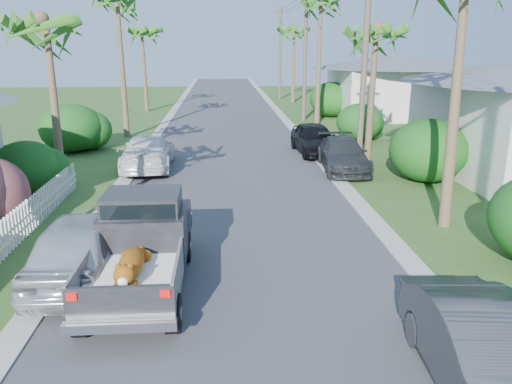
{
  "coord_description": "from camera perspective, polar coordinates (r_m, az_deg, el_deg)",
  "views": [
    {
      "loc": [
        -0.36,
        -7.93,
        5.26
      ],
      "look_at": [
        0.54,
        5.12,
        1.4
      ],
      "focal_mm": 35.0,
      "sensor_mm": 36.0,
      "label": 1
    }
  ],
  "objects": [
    {
      "name": "ground",
      "position": [
        9.53,
        -1.18,
        -17.08
      ],
      "size": [
        120.0,
        120.0,
        0.0
      ],
      "primitive_type": "plane",
      "color": "#36541F",
      "rests_on": "ground"
    },
    {
      "name": "road",
      "position": [
        33.35,
        -3.33,
        7.34
      ],
      "size": [
        8.0,
        100.0,
        0.02
      ],
      "primitive_type": "cube",
      "color": "#38383A",
      "rests_on": "ground"
    },
    {
      "name": "curb_left",
      "position": [
        33.58,
        -10.75,
        7.18
      ],
      "size": [
        0.6,
        100.0,
        0.06
      ],
      "primitive_type": "cube",
      "color": "#A5A39E",
      "rests_on": "ground"
    },
    {
      "name": "curb_right",
      "position": [
        33.67,
        4.07,
        7.45
      ],
      "size": [
        0.6,
        100.0,
        0.06
      ],
      "primitive_type": "cube",
      "color": "#A5A39E",
      "rests_on": "ground"
    },
    {
      "name": "pickup_truck",
      "position": [
        11.66,
        -12.81,
        -5.37
      ],
      "size": [
        1.98,
        5.12,
        2.06
      ],
      "color": "black",
      "rests_on": "ground"
    },
    {
      "name": "parked_car_rn",
      "position": [
        8.77,
        24.7,
        -16.54
      ],
      "size": [
        1.75,
        4.35,
        1.41
      ],
      "primitive_type": "imported",
      "rotation": [
        0.0,
        0.0,
        -0.06
      ],
      "color": "#2F3134",
      "rests_on": "ground"
    },
    {
      "name": "parked_car_rm",
      "position": [
        22.09,
        9.9,
        4.2
      ],
      "size": [
        2.15,
        4.74,
        1.35
      ],
      "primitive_type": "imported",
      "rotation": [
        0.0,
        0.0,
        -0.06
      ],
      "color": "#2C2F31",
      "rests_on": "ground"
    },
    {
      "name": "parked_car_rf",
      "position": [
        25.26,
        6.68,
        6.06
      ],
      "size": [
        2.08,
        4.58,
        1.53
      ],
      "primitive_type": "imported",
      "rotation": [
        0.0,
        0.0,
        0.06
      ],
      "color": "black",
      "rests_on": "ground"
    },
    {
      "name": "parked_car_ln",
      "position": [
        12.34,
        -18.98,
        -5.68
      ],
      "size": [
        1.95,
        4.73,
        1.61
      ],
      "primitive_type": "imported",
      "rotation": [
        0.0,
        0.0,
        3.13
      ],
      "color": "silver",
      "rests_on": "ground"
    },
    {
      "name": "parked_car_lf",
      "position": [
        22.45,
        -12.22,
        4.45
      ],
      "size": [
        2.21,
        5.16,
        1.48
      ],
      "primitive_type": "imported",
      "rotation": [
        0.0,
        0.0,
        3.17
      ],
      "color": "white",
      "rests_on": "ground"
    },
    {
      "name": "palm_l_b",
      "position": [
        20.97,
        -22.99,
        17.63
      ],
      "size": [
        4.4,
        4.4,
        7.4
      ],
      "color": "brown",
      "rests_on": "ground"
    },
    {
      "name": "palm_l_d",
      "position": [
        42.4,
        -12.92,
        17.63
      ],
      "size": [
        4.4,
        4.4,
        7.7
      ],
      "color": "brown",
      "rests_on": "ground"
    },
    {
      "name": "palm_r_b",
      "position": [
        23.98,
        13.55,
        17.65
      ],
      "size": [
        4.4,
        4.4,
        7.2
      ],
      "color": "brown",
      "rests_on": "ground"
    },
    {
      "name": "palm_r_d",
      "position": [
        48.45,
        4.39,
        18.13
      ],
      "size": [
        4.4,
        4.4,
        8.0
      ],
      "color": "brown",
      "rests_on": "ground"
    },
    {
      "name": "shrub_l_c",
      "position": [
        19.73,
        -24.78,
        2.43
      ],
      "size": [
        2.4,
        2.64,
        2.0
      ],
      "primitive_type": "ellipsoid",
      "color": "#134514",
      "rests_on": "ground"
    },
    {
      "name": "shrub_l_d",
      "position": [
        27.34,
        -20.3,
        6.88
      ],
      "size": [
        3.2,
        3.52,
        2.4
      ],
      "primitive_type": "ellipsoid",
      "color": "#134514",
      "rests_on": "ground"
    },
    {
      "name": "shrub_r_b",
      "position": [
        21.01,
        19.04,
        4.52
      ],
      "size": [
        3.0,
        3.3,
        2.5
      ],
      "primitive_type": "ellipsoid",
      "color": "#134514",
      "rests_on": "ground"
    },
    {
      "name": "shrub_r_c",
      "position": [
        29.32,
        11.73,
        7.83
      ],
      "size": [
        2.6,
        2.86,
        2.1
      ],
      "primitive_type": "ellipsoid",
      "color": "#134514",
      "rests_on": "ground"
    },
    {
      "name": "shrub_r_d",
      "position": [
        39.05,
        8.55,
        10.43
      ],
      "size": [
        3.2,
        3.52,
        2.6
      ],
      "primitive_type": "ellipsoid",
      "color": "#134514",
      "rests_on": "ground"
    },
    {
      "name": "picket_fence",
      "position": [
        15.33,
        -25.37,
        -3.31
      ],
      "size": [
        0.1,
        11.0,
        1.0
      ],
      "primitive_type": "cube",
      "color": "white",
      "rests_on": "ground"
    },
    {
      "name": "house_right_far",
      "position": [
        40.34,
        15.7,
        11.37
      ],
      "size": [
        9.0,
        8.0,
        4.6
      ],
      "color": "silver",
      "rests_on": "ground"
    },
    {
      "name": "utility_pole_b",
      "position": [
        21.78,
        12.31,
        14.33
      ],
      "size": [
        1.6,
        0.26,
        9.0
      ],
      "color": "brown",
      "rests_on": "ground"
    },
    {
      "name": "utility_pole_c",
      "position": [
        36.43,
        5.64,
        15.31
      ],
      "size": [
        1.6,
        0.26,
        9.0
      ],
      "color": "brown",
      "rests_on": "ground"
    },
    {
      "name": "utility_pole_d",
      "position": [
        51.29,
        2.8,
        15.67
      ],
      "size": [
        1.6,
        0.26,
        9.0
      ],
      "color": "brown",
      "rests_on": "ground"
    }
  ]
}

